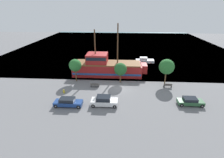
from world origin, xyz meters
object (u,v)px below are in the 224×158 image
Objects in this scene: parked_car_curb_mid at (104,101)px; pirate_ship at (107,67)px; parked_car_curb_rear at (190,101)px; parked_car_curb_front at (68,102)px; fire_hydrant at (64,91)px; moored_boat_dockside at (144,60)px; bench_promenade_east at (168,85)px; bench_promenade_west at (95,85)px.

pirate_ship is at bearing 93.67° from parked_car_curb_mid.
parked_car_curb_rear is at bearing 3.93° from parked_car_curb_mid.
parked_car_curb_front reaches higher than fire_hydrant.
moored_boat_dockside is 3.15× the size of bench_promenade_east.
pirate_ship is 10.51× the size of bench_promenade_east.
parked_car_curb_mid is at bearing -86.33° from pirate_ship.
pirate_ship is 3.76× the size of parked_car_curb_front.
bench_promenade_west is (3.22, 7.44, -0.26)m from parked_car_curb_front.
parked_car_curb_front reaches higher than bench_promenade_west.
bench_promenade_west is (-11.88, -17.83, -0.12)m from moored_boat_dockside.
pirate_ship is 4.19× the size of parked_car_curb_rear.
parked_car_curb_rear is 2.42× the size of bench_promenade_west.
bench_promenade_east is (20.04, 3.83, 0.02)m from fire_hydrant.
parked_car_curb_mid is at bearing -68.88° from bench_promenade_west.
parked_car_curb_rear is at bearing -78.26° from moored_boat_dockside.
bench_promenade_west is at bearing -103.09° from pirate_ship.
bench_promenade_east is at bearing 10.82° from fire_hydrant.
parked_car_curb_front is 2.70× the size of bench_promenade_west.
parked_car_curb_mid reaches higher than bench_promenade_east.
bench_promenade_west is at bearing 66.62° from parked_car_curb_front.
fire_hydrant is at bearing 154.67° from parked_car_curb_mid.
parked_car_curb_mid is at bearing -147.67° from bench_promenade_east.
bench_promenade_west is (-2.64, 6.83, -0.34)m from parked_car_curb_mid.
bench_promenade_west reaches higher than fire_hydrant.
parked_car_curb_front is at bearing -174.02° from parked_car_curb_mid.
moored_boat_dockside is 1.13× the size of parked_car_curb_front.
parked_car_curb_mid is 5.67× the size of fire_hydrant.
moored_boat_dockside is at bearing 59.16° from parked_car_curb_front.
parked_car_curb_mid is at bearing 5.98° from parked_car_curb_front.
pirate_ship is 15.70m from parked_car_curb_front.
parked_car_curb_front is 19.69m from bench_promenade_east.
parked_car_curb_rear is 2.51× the size of bench_promenade_east.
parked_car_curb_front is 8.11m from bench_promenade_west.
fire_hydrant is 0.47× the size of bench_promenade_east.
pirate_ship is 3.33× the size of moored_boat_dockside.
parked_car_curb_front is (-4.94, -14.86, -1.16)m from pirate_ship.
parked_car_curb_front is at bearing -120.84° from moored_boat_dockside.
parked_car_curb_front is 1.12× the size of parked_car_curb_rear.
parked_car_curb_front is at bearing -113.38° from bench_promenade_west.
parked_car_curb_mid reaches higher than fire_hydrant.
fire_hydrant is 0.45× the size of bench_promenade_west.
pirate_ship reaches higher than bench_promenade_west.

